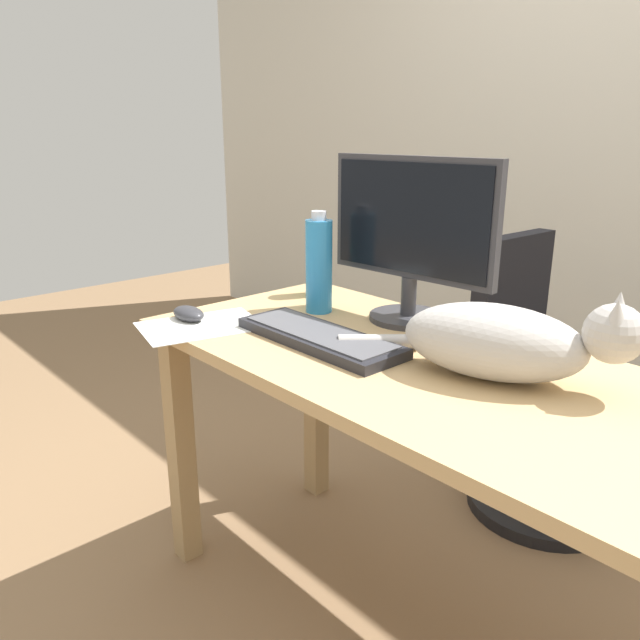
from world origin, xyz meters
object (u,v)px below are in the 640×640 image
object	(u,v)px
monitor	(411,234)
office_chair	(539,398)
keyboard	(319,337)
computer_mouse	(189,314)
spray_bottle	(317,263)
cat	(505,340)
water_bottle	(319,265)

from	to	relation	value
monitor	office_chair	bearing A→B (deg)	78.34
keyboard	computer_mouse	world-z (taller)	computer_mouse
computer_mouse	spray_bottle	distance (m)	0.43
keyboard	computer_mouse	bearing A→B (deg)	-159.09
cat	monitor	bearing A→B (deg)	156.78
office_chair	water_bottle	size ratio (longest dim) A/B	3.25
monitor	keyboard	world-z (taller)	monitor
office_chair	water_bottle	world-z (taller)	water_bottle
monitor	water_bottle	bearing A→B (deg)	-151.40
computer_mouse	keyboard	bearing A→B (deg)	20.91
cat	computer_mouse	size ratio (longest dim) A/B	5.32
computer_mouse	monitor	bearing A→B (deg)	48.02
keyboard	spray_bottle	size ratio (longest dim) A/B	2.11
water_bottle	spray_bottle	distance (m)	0.18
office_chair	spray_bottle	distance (m)	0.84
office_chair	monitor	size ratio (longest dim) A/B	1.84
office_chair	monitor	bearing A→B (deg)	-101.66
monitor	spray_bottle	distance (m)	0.38
monitor	keyboard	size ratio (longest dim) A/B	1.09
water_bottle	office_chair	bearing A→B (deg)	63.65
monitor	water_bottle	size ratio (longest dim) A/B	1.77
computer_mouse	spray_bottle	size ratio (longest dim) A/B	0.53
keyboard	monitor	bearing A→B (deg)	85.07
computer_mouse	office_chair	bearing A→B (deg)	62.96
monitor	spray_bottle	world-z (taller)	monitor
cat	computer_mouse	xyz separation A→B (m)	(-0.76, -0.26, -0.06)
office_chair	computer_mouse	size ratio (longest dim) A/B	8.05
computer_mouse	water_bottle	distance (m)	0.37
office_chair	cat	bearing A→B (deg)	-69.11
monitor	spray_bottle	bearing A→B (deg)	-179.94
spray_bottle	keyboard	bearing A→B (deg)	-41.26
keyboard	spray_bottle	xyz separation A→B (m)	(-0.33, 0.29, 0.08)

